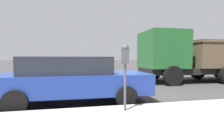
{
  "coord_description": "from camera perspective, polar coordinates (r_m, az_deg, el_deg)",
  "views": [
    {
      "loc": [
        -6.74,
        1.52,
        1.45
      ],
      "look_at": [
        -2.22,
        0.54,
        1.13
      ],
      "focal_mm": 28.0,
      "sensor_mm": 36.0,
      "label": 1
    }
  ],
  "objects": [
    {
      "name": "parking_meter",
      "position": [
        4.22,
        4.31,
        3.3
      ],
      "size": [
        0.21,
        0.19,
        1.62
      ],
      "color": "#4C5156",
      "rests_on": "sidewalk"
    },
    {
      "name": "dump_truck",
      "position": [
        11.98,
        26.72,
        3.99
      ],
      "size": [
        2.92,
        7.49,
        2.96
      ],
      "rotation": [
        0.0,
        0.0,
        -0.02
      ],
      "color": "black",
      "rests_on": "ground_plane"
    },
    {
      "name": "ground_plane",
      "position": [
        7.06,
        0.51,
        -7.89
      ],
      "size": [
        220.0,
        220.0,
        0.0
      ],
      "primitive_type": "plane",
      "color": "#3D3A3A"
    },
    {
      "name": "car_blue",
      "position": [
        5.78,
        -12.76,
        -2.72
      ],
      "size": [
        2.14,
        4.78,
        1.48
      ],
      "rotation": [
        0.0,
        0.0,
        3.13
      ],
      "color": "navy",
      "rests_on": "ground_plane"
    }
  ]
}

